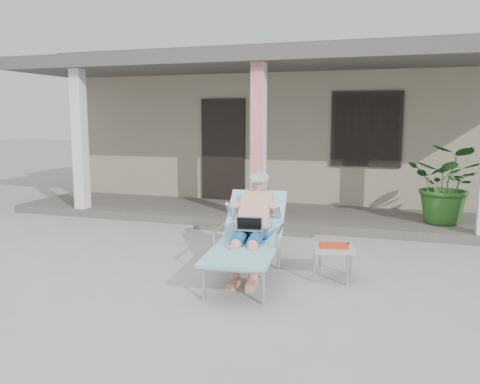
% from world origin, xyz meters
% --- Properties ---
extents(ground, '(60.00, 60.00, 0.00)m').
position_xyz_m(ground, '(0.00, 0.00, 0.00)').
color(ground, '#9E9E99').
rests_on(ground, ground).
extents(house, '(10.40, 5.40, 3.30)m').
position_xyz_m(house, '(0.00, 6.50, 1.67)').
color(house, gray).
rests_on(house, ground).
extents(porch_deck, '(10.00, 2.00, 0.15)m').
position_xyz_m(porch_deck, '(0.00, 3.00, 0.07)').
color(porch_deck, '#605B56').
rests_on(porch_deck, ground).
extents(porch_overhang, '(10.00, 2.30, 2.85)m').
position_xyz_m(porch_overhang, '(0.00, 2.95, 2.79)').
color(porch_overhang, silver).
rests_on(porch_overhang, porch_deck).
extents(porch_step, '(2.00, 0.30, 0.07)m').
position_xyz_m(porch_step, '(0.00, 1.85, 0.04)').
color(porch_step, '#605B56').
rests_on(porch_step, ground).
extents(lounger, '(0.93, 1.96, 1.24)m').
position_xyz_m(lounger, '(0.64, -0.38, 0.77)').
color(lounger, '#B7B7BC').
rests_on(lounger, ground).
extents(side_table, '(0.55, 0.55, 0.41)m').
position_xyz_m(side_table, '(1.61, -0.21, 0.35)').
color(side_table, '#A1A19D').
rests_on(side_table, ground).
extents(potted_palm, '(1.46, 1.37, 1.30)m').
position_xyz_m(potted_palm, '(3.01, 2.82, 0.80)').
color(potted_palm, '#26591E').
rests_on(potted_palm, porch_deck).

